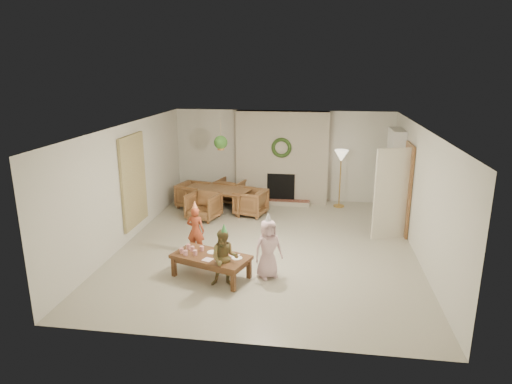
% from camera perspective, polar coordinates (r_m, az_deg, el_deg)
% --- Properties ---
extents(floor, '(7.00, 7.00, 0.00)m').
position_cam_1_polar(floor, '(9.51, 1.45, -6.82)').
color(floor, '#B7B29E').
rests_on(floor, ground).
extents(ceiling, '(7.00, 7.00, 0.00)m').
position_cam_1_polar(ceiling, '(8.87, 1.56, 8.29)').
color(ceiling, white).
rests_on(ceiling, wall_back).
extents(wall_back, '(7.00, 0.00, 7.00)m').
position_cam_1_polar(wall_back, '(12.50, 3.41, 4.63)').
color(wall_back, silver).
rests_on(wall_back, floor).
extents(wall_front, '(7.00, 0.00, 7.00)m').
position_cam_1_polar(wall_front, '(5.84, -2.60, -8.47)').
color(wall_front, silver).
rests_on(wall_front, floor).
extents(wall_left, '(0.00, 7.00, 7.00)m').
position_cam_1_polar(wall_left, '(9.91, -16.00, 1.10)').
color(wall_left, silver).
rests_on(wall_left, floor).
extents(wall_right, '(0.00, 7.00, 7.00)m').
position_cam_1_polar(wall_right, '(9.27, 20.26, -0.26)').
color(wall_right, silver).
rests_on(wall_right, floor).
extents(fireplace_mass, '(2.50, 0.40, 2.50)m').
position_cam_1_polar(fireplace_mass, '(12.31, 3.33, 4.45)').
color(fireplace_mass, '#521516').
rests_on(fireplace_mass, floor).
extents(fireplace_hearth, '(1.60, 0.30, 0.12)m').
position_cam_1_polar(fireplace_hearth, '(12.26, 3.10, -1.33)').
color(fireplace_hearth, maroon).
rests_on(fireplace_hearth, floor).
extents(fireplace_firebox, '(0.75, 0.12, 0.75)m').
position_cam_1_polar(fireplace_firebox, '(12.32, 3.20, 0.64)').
color(fireplace_firebox, black).
rests_on(fireplace_firebox, floor).
extents(fireplace_wreath, '(0.54, 0.10, 0.54)m').
position_cam_1_polar(fireplace_wreath, '(12.03, 3.26, 5.64)').
color(fireplace_wreath, '#223D17').
rests_on(fireplace_wreath, fireplace_mass).
extents(floor_lamp_base, '(0.29, 0.29, 0.03)m').
position_cam_1_polar(floor_lamp_base, '(12.29, 10.49, -1.75)').
color(floor_lamp_base, gold).
rests_on(floor_lamp_base, floor).
extents(floor_lamp_post, '(0.03, 0.03, 1.39)m').
position_cam_1_polar(floor_lamp_post, '(12.10, 10.65, 1.44)').
color(floor_lamp_post, gold).
rests_on(floor_lamp_post, floor).
extents(floor_lamp_shade, '(0.37, 0.37, 0.31)m').
position_cam_1_polar(floor_lamp_shade, '(11.96, 10.81, 4.54)').
color(floor_lamp_shade, beige).
rests_on(floor_lamp_shade, floor_lamp_post).
extents(bookshelf_carcass, '(0.30, 1.00, 2.20)m').
position_cam_1_polar(bookshelf_carcass, '(11.46, 17.16, 2.17)').
color(bookshelf_carcass, white).
rests_on(bookshelf_carcass, floor).
extents(bookshelf_shelf_a, '(0.30, 0.92, 0.03)m').
position_cam_1_polar(bookshelf_shelf_a, '(11.62, 16.81, -0.94)').
color(bookshelf_shelf_a, white).
rests_on(bookshelf_shelf_a, bookshelf_carcass).
extents(bookshelf_shelf_b, '(0.30, 0.92, 0.03)m').
position_cam_1_polar(bookshelf_shelf_b, '(11.52, 16.96, 0.97)').
color(bookshelf_shelf_b, white).
rests_on(bookshelf_shelf_b, bookshelf_carcass).
extents(bookshelf_shelf_c, '(0.30, 0.92, 0.03)m').
position_cam_1_polar(bookshelf_shelf_c, '(11.43, 17.12, 2.91)').
color(bookshelf_shelf_c, white).
rests_on(bookshelf_shelf_c, bookshelf_carcass).
extents(bookshelf_shelf_d, '(0.30, 0.92, 0.03)m').
position_cam_1_polar(bookshelf_shelf_d, '(11.35, 17.28, 4.87)').
color(bookshelf_shelf_d, white).
rests_on(bookshelf_shelf_d, bookshelf_carcass).
extents(books_row_lower, '(0.20, 0.40, 0.24)m').
position_cam_1_polar(books_row_lower, '(11.44, 16.87, -0.48)').
color(books_row_lower, '#A51E27').
rests_on(books_row_lower, bookshelf_shelf_a).
extents(books_row_mid, '(0.20, 0.44, 0.24)m').
position_cam_1_polar(books_row_mid, '(11.53, 16.88, 1.70)').
color(books_row_mid, '#273D90').
rests_on(books_row_mid, bookshelf_shelf_b).
extents(books_row_upper, '(0.20, 0.36, 0.22)m').
position_cam_1_polar(books_row_upper, '(11.30, 17.15, 3.44)').
color(books_row_upper, '#C5842A').
rests_on(books_row_upper, bookshelf_shelf_c).
extents(door_frame, '(0.05, 0.86, 2.04)m').
position_cam_1_polar(door_frame, '(10.45, 18.64, 0.32)').
color(door_frame, brown).
rests_on(door_frame, floor).
extents(door_leaf, '(0.77, 0.32, 2.00)m').
position_cam_1_polar(door_leaf, '(10.03, 16.87, -0.27)').
color(door_leaf, beige).
rests_on(door_leaf, floor).
extents(curtain_panel, '(0.06, 1.20, 2.00)m').
position_cam_1_polar(curtain_panel, '(10.07, -15.33, 1.38)').
color(curtain_panel, '#BDB886').
rests_on(curtain_panel, wall_left).
extents(dining_table, '(1.90, 1.37, 0.60)m').
position_cam_1_polar(dining_table, '(11.72, -4.87, -0.94)').
color(dining_table, brown).
rests_on(dining_table, floor).
extents(dining_chair_near, '(0.88, 0.89, 0.66)m').
position_cam_1_polar(dining_chair_near, '(11.08, -6.71, -1.80)').
color(dining_chair_near, brown).
rests_on(dining_chair_near, floor).
extents(dining_chair_far, '(0.88, 0.89, 0.66)m').
position_cam_1_polar(dining_chair_far, '(12.35, -3.24, 0.12)').
color(dining_chair_far, brown).
rests_on(dining_chair_far, floor).
extents(dining_chair_left, '(0.89, 0.88, 0.66)m').
position_cam_1_polar(dining_chair_left, '(12.07, -8.03, -0.38)').
color(dining_chair_left, brown).
rests_on(dining_chair_left, floor).
extents(dining_chair_right, '(0.89, 0.88, 0.66)m').
position_cam_1_polar(dining_chair_right, '(11.31, -0.67, -1.33)').
color(dining_chair_right, brown).
rests_on(dining_chair_right, floor).
extents(hanging_plant_cord, '(0.01, 0.01, 0.70)m').
position_cam_1_polar(hanging_plant_cord, '(10.60, -4.54, 7.55)').
color(hanging_plant_cord, tan).
rests_on(hanging_plant_cord, ceiling).
extents(hanging_plant_pot, '(0.16, 0.16, 0.12)m').
position_cam_1_polar(hanging_plant_pot, '(10.65, -4.50, 5.68)').
color(hanging_plant_pot, '#A76B36').
rests_on(hanging_plant_pot, hanging_plant_cord).
extents(hanging_plant_foliage, '(0.32, 0.32, 0.32)m').
position_cam_1_polar(hanging_plant_foliage, '(10.63, -4.52, 6.32)').
color(hanging_plant_foliage, '#26511B').
rests_on(hanging_plant_foliage, hanging_plant_pot).
extents(coffee_table_top, '(1.51, 1.09, 0.06)m').
position_cam_1_polar(coffee_table_top, '(8.05, -5.75, -8.23)').
color(coffee_table_top, brown).
rests_on(coffee_table_top, floor).
extents(coffee_table_apron, '(1.37, 0.95, 0.08)m').
position_cam_1_polar(coffee_table_apron, '(8.08, -5.73, -8.70)').
color(coffee_table_apron, brown).
rests_on(coffee_table_apron, floor).
extents(coffee_leg_fl, '(0.09, 0.09, 0.36)m').
position_cam_1_polar(coffee_leg_fl, '(8.27, -10.40, -9.35)').
color(coffee_leg_fl, brown).
rests_on(coffee_leg_fl, floor).
extents(coffee_leg_fr, '(0.09, 0.09, 0.36)m').
position_cam_1_polar(coffee_leg_fr, '(7.64, -2.90, -11.30)').
color(coffee_leg_fr, brown).
rests_on(coffee_leg_fr, floor).
extents(coffee_leg_bl, '(0.09, 0.09, 0.36)m').
position_cam_1_polar(coffee_leg_bl, '(8.67, -8.15, -8.03)').
color(coffee_leg_bl, brown).
rests_on(coffee_leg_bl, floor).
extents(coffee_leg_br, '(0.09, 0.09, 0.36)m').
position_cam_1_polar(coffee_leg_br, '(8.07, -0.89, -9.73)').
color(coffee_leg_br, brown).
rests_on(coffee_leg_br, floor).
extents(cup_a, '(0.09, 0.09, 0.09)m').
position_cam_1_polar(cup_a, '(8.19, -9.46, -7.37)').
color(cup_a, white).
rests_on(cup_a, coffee_table_top).
extents(cup_b, '(0.09, 0.09, 0.09)m').
position_cam_1_polar(cup_b, '(8.34, -8.60, -6.88)').
color(cup_b, white).
rests_on(cup_b, coffee_table_top).
extents(cup_c, '(0.09, 0.09, 0.09)m').
position_cam_1_polar(cup_c, '(8.08, -8.96, -7.67)').
color(cup_c, white).
rests_on(cup_c, coffee_table_top).
extents(cup_d, '(0.09, 0.09, 0.09)m').
position_cam_1_polar(cup_d, '(8.23, -8.10, -7.17)').
color(cup_d, white).
rests_on(cup_d, coffee_table_top).
extents(cup_e, '(0.09, 0.09, 0.09)m').
position_cam_1_polar(cup_e, '(8.06, -7.76, -7.67)').
color(cup_e, white).
rests_on(cup_e, coffee_table_top).
extents(cup_f, '(0.09, 0.09, 0.09)m').
position_cam_1_polar(cup_f, '(8.22, -6.92, -7.17)').
color(cup_f, white).
rests_on(cup_f, coffee_table_top).
extents(plate_a, '(0.24, 0.24, 0.01)m').
position_cam_1_polar(plate_a, '(8.16, -5.58, -7.61)').
color(plate_a, white).
rests_on(plate_a, coffee_table_top).
extents(plate_b, '(0.24, 0.24, 0.01)m').
position_cam_1_polar(plate_b, '(7.83, -4.55, -8.64)').
color(plate_b, white).
rests_on(plate_b, coffee_table_top).
extents(plate_c, '(0.24, 0.24, 0.01)m').
position_cam_1_polar(plate_c, '(7.89, -2.44, -8.39)').
color(plate_c, white).
rests_on(plate_c, coffee_table_top).
extents(food_scoop, '(0.09, 0.09, 0.07)m').
position_cam_1_polar(food_scoop, '(7.81, -4.56, -8.36)').
color(food_scoop, tan).
rests_on(food_scoop, plate_b).
extents(napkin_left, '(0.20, 0.20, 0.01)m').
position_cam_1_polar(napkin_left, '(7.87, -6.18, -8.55)').
color(napkin_left, '#FFBBD7').
rests_on(napkin_left, coffee_table_top).
extents(napkin_right, '(0.20, 0.20, 0.01)m').
position_cam_1_polar(napkin_right, '(8.01, -2.80, -8.04)').
color(napkin_right, '#FFBBD7').
rests_on(napkin_right, coffee_table_top).
extents(child_red, '(0.37, 0.25, 0.98)m').
position_cam_1_polar(child_red, '(9.02, -7.69, -4.90)').
color(child_red, '#A54023').
rests_on(child_red, floor).
extents(party_hat_red, '(0.18, 0.18, 0.19)m').
position_cam_1_polar(party_hat_red, '(8.85, -7.82, -1.67)').
color(party_hat_red, '#FAC753').
rests_on(party_hat_red, child_red).
extents(child_plaid, '(0.53, 0.44, 1.01)m').
position_cam_1_polar(child_plaid, '(7.69, -4.02, -8.41)').
color(child_plaid, brown).
rests_on(child_plaid, floor).
extents(party_hat_plaid, '(0.14, 0.14, 0.16)m').
position_cam_1_polar(party_hat_plaid, '(7.49, -4.10, -4.63)').
color(party_hat_plaid, '#48AA51').
rests_on(party_hat_plaid, child_plaid).
extents(child_pink, '(0.63, 0.56, 1.07)m').
position_cam_1_polar(child_pink, '(7.97, 1.56, -7.24)').
color(child_pink, beige).
rests_on(child_pink, floor).
extents(party_hat_pink, '(0.18, 0.18, 0.19)m').
position_cam_1_polar(party_hat_pink, '(7.76, 1.59, -3.29)').
color(party_hat_pink, silver).
rests_on(party_hat_pink, child_pink).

